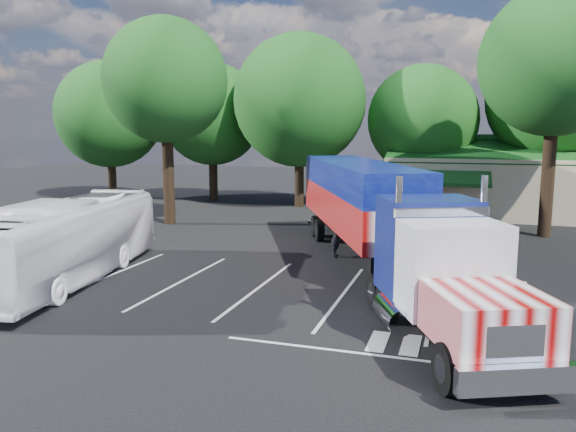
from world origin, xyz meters
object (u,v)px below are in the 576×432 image
(semi_truck, at_px, (373,209))
(woman, at_px, (336,237))
(silver_sedan, at_px, (430,206))
(bicycle, at_px, (423,247))
(tour_bus, at_px, (68,240))

(semi_truck, relative_size, woman, 11.12)
(semi_truck, distance_m, silver_sedan, 16.29)
(silver_sedan, bearing_deg, bicycle, -176.88)
(woman, height_order, tour_bus, tour_bus)
(semi_truck, height_order, woman, semi_truck)
(semi_truck, distance_m, woman, 3.36)
(semi_truck, relative_size, bicycle, 10.82)
(tour_bus, bearing_deg, woman, 28.18)
(semi_truck, relative_size, silver_sedan, 4.90)
(semi_truck, xyz_separation_m, silver_sedan, (1.39, 16.12, -1.90))
(woman, xyz_separation_m, silver_sedan, (3.40, 14.00, -0.24))
(semi_truck, xyz_separation_m, bicycle, (1.89, 3.12, -2.09))
(bicycle, relative_size, tour_bus, 0.17)
(tour_bus, distance_m, silver_sedan, 24.64)
(tour_bus, xyz_separation_m, silver_sedan, (12.45, 21.25, -0.90))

